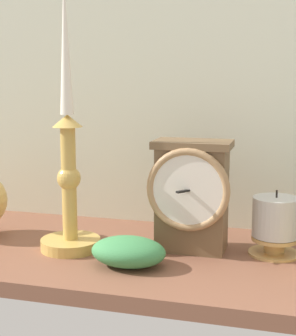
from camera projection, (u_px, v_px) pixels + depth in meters
ground_plane at (138, 257)px, 86.27cm from camera, size 100.00×36.00×2.40cm
back_wall at (166, 55)px, 98.01cm from camera, size 120.00×2.00×65.00cm
mantel_clock at (191, 194)px, 84.57cm from camera, size 13.38×9.96×18.29cm
candlestick_tall_left at (69, 171)px, 84.55cm from camera, size 9.96×9.96×44.43cm
pillar_candle_front at (275, 224)px, 83.33cm from camera, size 8.31×8.31×10.67cm
ivy_sprig at (128, 252)px, 78.61cm from camera, size 11.57×8.10×4.56cm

